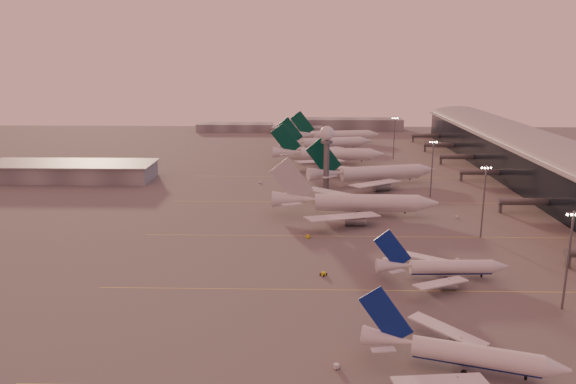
{
  "coord_description": "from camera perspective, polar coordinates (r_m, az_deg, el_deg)",
  "views": [
    {
      "loc": [
        -5.97,
        -128.16,
        61.04
      ],
      "look_at": [
        -11.2,
        77.84,
        9.81
      ],
      "focal_mm": 35.0,
      "sensor_mm": 36.0,
      "label": 1
    }
  ],
  "objects": [
    {
      "name": "ground",
      "position": [
        142.08,
        3.8,
        -11.51
      ],
      "size": [
        700.0,
        700.0,
        0.0
      ],
      "primitive_type": "plane",
      "color": "#565354",
      "rests_on": "ground"
    },
    {
      "name": "greentail_b",
      "position": [
        317.91,
        4.13,
        3.61
      ],
      "size": [
        63.8,
        51.54,
        23.18
      ],
      "color": "silver",
      "rests_on": "ground"
    },
    {
      "name": "gsv_catering_b",
      "position": [
        221.84,
        16.82,
        -2.14
      ],
      "size": [
        4.74,
        3.26,
        3.56
      ],
      "color": "silver",
      "rests_on": "ground"
    },
    {
      "name": "gsv_tug_far",
      "position": [
        238.53,
        8.95,
        -0.91
      ],
      "size": [
        3.9,
        4.24,
        1.04
      ],
      "color": "gold",
      "rests_on": "ground"
    },
    {
      "name": "distant_horizon",
      "position": [
        456.97,
        2.54,
        6.76
      ],
      "size": [
        165.0,
        37.5,
        9.0
      ],
      "color": "slate",
      "rests_on": "ground"
    },
    {
      "name": "mast_d",
      "position": [
        335.91,
        10.74,
        5.62
      ],
      "size": [
        3.6,
        0.56,
        25.0
      ],
      "color": "#54575B",
      "rests_on": "ground"
    },
    {
      "name": "gsv_tug_mid",
      "position": [
        159.89,
        3.63,
        -8.31
      ],
      "size": [
        4.03,
        3.91,
        1.0
      ],
      "color": "gold",
      "rests_on": "ground"
    },
    {
      "name": "narrowbody_mid",
      "position": [
        161.9,
        15.36,
        -7.58
      ],
      "size": [
        37.57,
        29.96,
        14.67
      ],
      "color": "silver",
      "rests_on": "ground"
    },
    {
      "name": "gsv_truck_d",
      "position": [
        270.18,
        -2.87,
        1.11
      ],
      "size": [
        2.36,
        5.23,
        2.04
      ],
      "color": "silver",
      "rests_on": "ground"
    },
    {
      "name": "gsv_truck_a",
      "position": [
        116.99,
        5.1,
        -16.94
      ],
      "size": [
        5.28,
        4.52,
        2.09
      ],
      "color": "silver",
      "rests_on": "ground"
    },
    {
      "name": "mast_b",
      "position": [
        198.75,
        19.27,
        -0.61
      ],
      "size": [
        3.6,
        0.56,
        25.0
      ],
      "color": "#54575B",
      "rests_on": "ground"
    },
    {
      "name": "gsv_truck_c",
      "position": [
        190.67,
        2.14,
        -4.35
      ],
      "size": [
        5.47,
        5.4,
        2.29
      ],
      "color": "gold",
      "rests_on": "ground"
    },
    {
      "name": "terminal",
      "position": [
        268.84,
        26.49,
        1.65
      ],
      "size": [
        57.0,
        362.0,
        23.04
      ],
      "color": "black",
      "rests_on": "ground"
    },
    {
      "name": "gsv_truck_b",
      "position": [
        176.98,
        16.96,
        -6.48
      ],
      "size": [
        5.31,
        2.29,
        2.09
      ],
      "color": "silver",
      "rests_on": "ground"
    },
    {
      "name": "greentail_d",
      "position": [
        393.07,
        4.9,
        5.57
      ],
      "size": [
        62.34,
        50.04,
        22.71
      ],
      "color": "silver",
      "rests_on": "ground"
    },
    {
      "name": "mast_a",
      "position": [
        150.84,
        26.61,
        -5.85
      ],
      "size": [
        3.6,
        0.56,
        25.0
      ],
      "color": "#54575B",
      "rests_on": "ground"
    },
    {
      "name": "hangar",
      "position": [
        296.86,
        -21.18,
        2.0
      ],
      "size": [
        82.0,
        27.0,
        8.5
      ],
      "color": "slate",
      "rests_on": "ground"
    },
    {
      "name": "taxiway_markings",
      "position": [
        197.31,
        11.92,
        -4.37
      ],
      "size": [
        180.0,
        185.25,
        0.02
      ],
      "color": "#D7C74B",
      "rests_on": "ground"
    },
    {
      "name": "greentail_a",
      "position": [
        269.33,
        8.63,
        1.61
      ],
      "size": [
        63.47,
        50.61,
        23.54
      ],
      "color": "silver",
      "rests_on": "ground"
    },
    {
      "name": "radar_tower",
      "position": [
        251.61,
        3.95,
        4.76
      ],
      "size": [
        6.4,
        6.4,
        31.1
      ],
      "color": "#54575B",
      "rests_on": "ground"
    },
    {
      "name": "gsv_tug_hangar",
      "position": [
        287.78,
        10.84,
        1.58
      ],
      "size": [
        4.43,
        3.99,
        1.09
      ],
      "color": "silver",
      "rests_on": "ground"
    },
    {
      "name": "narrowbody_near",
      "position": [
        119.4,
        17.14,
        -15.69
      ],
      "size": [
        39.12,
        30.73,
        15.76
      ],
      "color": "silver",
      "rests_on": "ground"
    },
    {
      "name": "greentail_c",
      "position": [
        359.8,
        3.87,
        4.8
      ],
      "size": [
        60.86,
        48.57,
        22.51
      ],
      "color": "silver",
      "rests_on": "ground"
    },
    {
      "name": "widebody_white",
      "position": [
        216.54,
        6.85,
        -1.43
      ],
      "size": [
        64.44,
        51.59,
        22.66
      ],
      "color": "silver",
      "rests_on": "ground"
    },
    {
      "name": "mast_c",
      "position": [
        249.18,
        14.42,
        2.58
      ],
      "size": [
        3.6,
        0.56,
        25.0
      ],
      "color": "#54575B",
      "rests_on": "ground"
    }
  ]
}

